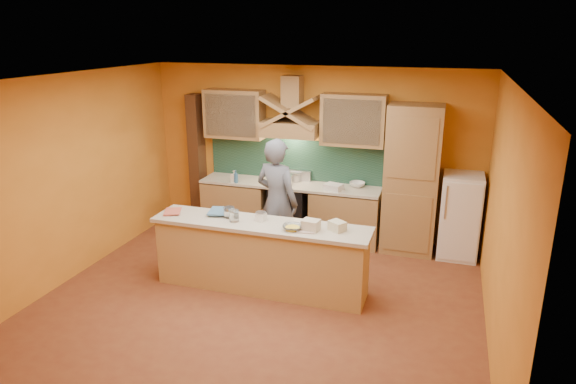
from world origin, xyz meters
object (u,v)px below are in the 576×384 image
(stove, at_px, (290,210))
(fridge, at_px, (460,216))
(person, at_px, (277,202))
(kitchen_scale, at_px, (261,217))
(mixing_bowl, at_px, (293,227))

(stove, height_order, fridge, fridge)
(stove, distance_m, person, 1.14)
(kitchen_scale, bearing_deg, mixing_bowl, -9.72)
(stove, bearing_deg, kitchen_scale, -84.37)
(kitchen_scale, distance_m, mixing_bowl, 0.52)
(person, height_order, mixing_bowl, person)
(kitchen_scale, bearing_deg, fridge, 46.37)
(stove, bearing_deg, mixing_bowl, -71.47)
(stove, height_order, kitchen_scale, kitchen_scale)
(stove, xyz_separation_m, person, (0.13, -1.02, 0.49))
(person, xyz_separation_m, mixing_bowl, (0.54, -0.98, 0.04))
(stove, bearing_deg, fridge, 0.00)
(stove, relative_size, mixing_bowl, 3.62)
(mixing_bowl, bearing_deg, kitchen_scale, 159.76)
(person, relative_size, kitchen_scale, 15.80)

